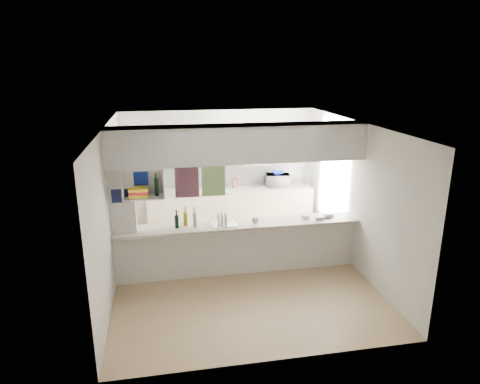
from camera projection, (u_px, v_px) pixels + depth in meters
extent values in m
plane|color=tan|center=(239.00, 272.00, 7.57)|extent=(4.80, 4.80, 0.00)
plane|color=white|center=(239.00, 125.00, 6.82)|extent=(4.80, 4.80, 0.00)
plane|color=silver|center=(219.00, 169.00, 9.46)|extent=(4.20, 0.00, 4.20)
plane|color=silver|center=(110.00, 210.00, 6.83)|extent=(0.00, 4.80, 4.80)
plane|color=silver|center=(356.00, 196.00, 7.57)|extent=(0.00, 4.80, 4.80)
cube|color=silver|center=(239.00, 249.00, 7.45)|extent=(4.20, 0.15, 0.88)
cube|color=#ACA597|center=(239.00, 224.00, 7.31)|extent=(4.20, 0.50, 0.04)
cube|color=white|center=(239.00, 144.00, 6.91)|extent=(4.20, 0.50, 0.60)
cube|color=silver|center=(123.00, 209.00, 6.86)|extent=(0.40, 0.18, 2.60)
cube|color=#191E4C|center=(121.00, 196.00, 6.70)|extent=(0.30, 0.01, 0.22)
cube|color=white|center=(122.00, 210.00, 6.77)|extent=(0.30, 0.01, 0.24)
cube|color=black|center=(187.00, 180.00, 7.15)|extent=(0.40, 0.02, 0.62)
cube|color=#1A756F|center=(213.00, 178.00, 7.23)|extent=(0.40, 0.02, 0.62)
cube|color=white|center=(144.00, 197.00, 6.77)|extent=(0.65, 0.35, 0.02)
cube|color=white|center=(142.00, 168.00, 6.63)|extent=(0.65, 0.35, 0.02)
cube|color=white|center=(143.00, 180.00, 6.86)|extent=(0.65, 0.02, 0.50)
cube|color=white|center=(123.00, 184.00, 6.65)|extent=(0.02, 0.35, 0.50)
cube|color=white|center=(163.00, 182.00, 6.76)|extent=(0.02, 0.35, 0.50)
cube|color=yellow|center=(139.00, 195.00, 6.75)|extent=(0.30, 0.24, 0.05)
cube|color=#AD1727|center=(139.00, 192.00, 6.73)|extent=(0.28, 0.22, 0.05)
cube|color=yellow|center=(138.00, 189.00, 6.72)|extent=(0.30, 0.24, 0.05)
cube|color=navy|center=(140.00, 181.00, 6.81)|extent=(0.26, 0.02, 0.34)
cylinder|color=black|center=(156.00, 187.00, 6.76)|extent=(0.06, 0.06, 0.28)
cube|color=beige|center=(231.00, 209.00, 9.45)|extent=(3.60, 0.60, 0.90)
cube|color=#ACA597|center=(231.00, 190.00, 9.32)|extent=(3.60, 0.63, 0.03)
cube|color=silver|center=(228.00, 172.00, 9.50)|extent=(3.60, 0.03, 0.60)
cube|color=beige|center=(220.00, 145.00, 9.13)|extent=(2.62, 0.34, 0.72)
cube|color=white|center=(255.00, 162.00, 9.31)|extent=(0.60, 0.46, 0.12)
cube|color=silver|center=(257.00, 166.00, 9.11)|extent=(0.60, 0.02, 0.05)
imported|color=white|center=(278.00, 180.00, 9.48)|extent=(0.55, 0.42, 0.28)
imported|color=navy|center=(278.00, 173.00, 9.42)|extent=(0.26, 0.26, 0.06)
cube|color=silver|center=(225.00, 224.00, 7.25)|extent=(0.43, 0.33, 0.01)
cylinder|color=white|center=(218.00, 218.00, 7.19)|extent=(0.02, 0.21, 0.21)
cylinder|color=white|center=(222.00, 218.00, 7.21)|extent=(0.02, 0.21, 0.21)
cylinder|color=white|center=(226.00, 218.00, 7.22)|extent=(0.02, 0.21, 0.21)
imported|color=white|center=(255.00, 220.00, 7.26)|extent=(0.15, 0.15, 0.10)
cylinder|color=black|center=(177.00, 222.00, 7.07)|extent=(0.07, 0.07, 0.22)
cylinder|color=black|center=(176.00, 213.00, 7.03)|extent=(0.03, 0.03, 0.10)
cylinder|color=olive|center=(185.00, 219.00, 7.17)|extent=(0.07, 0.07, 0.23)
cylinder|color=olive|center=(185.00, 210.00, 7.13)|extent=(0.03, 0.03, 0.10)
cylinder|color=silver|center=(195.00, 220.00, 7.12)|extent=(0.07, 0.07, 0.25)
cylinder|color=silver|center=(194.00, 210.00, 7.07)|extent=(0.03, 0.03, 0.10)
cylinder|color=silver|center=(306.00, 217.00, 7.52)|extent=(0.15, 0.15, 0.07)
cube|color=silver|center=(319.00, 218.00, 7.47)|extent=(0.15, 0.11, 0.06)
cube|color=silver|center=(328.00, 215.00, 7.60)|extent=(0.15, 0.11, 0.06)
cube|color=black|center=(326.00, 218.00, 7.53)|extent=(0.14, 0.07, 0.01)
cylinder|color=black|center=(192.00, 187.00, 9.20)|extent=(0.10, 0.10, 0.14)
cube|color=#54321C|center=(234.00, 183.00, 9.38)|extent=(0.11, 0.10, 0.21)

